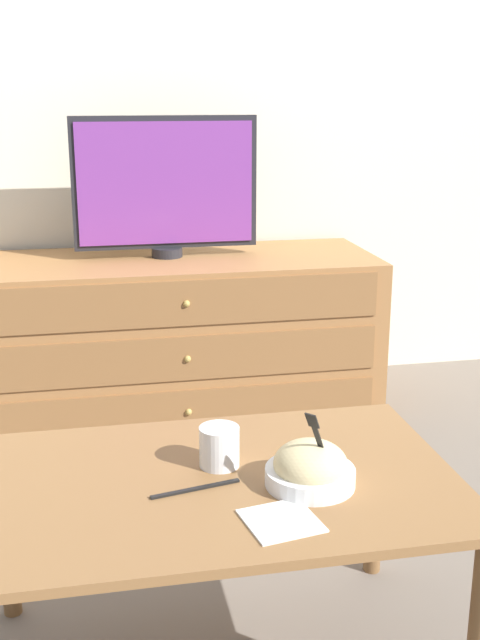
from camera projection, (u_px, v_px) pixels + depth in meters
The scene contains 9 objects.
ground_plane at pixel (181, 380), 3.50m from camera, with size 12.00×12.00×0.00m, color #70665B.
wall_back at pixel (174, 69), 3.16m from camera, with size 12.00×0.05×2.60m.
dresser at pixel (178, 335), 3.11m from camera, with size 1.52×0.59×0.61m.
tv at pixel (165, 185), 2.98m from camera, with size 0.69×0.12×0.52m.
coffee_table at pixel (217, 504), 1.66m from camera, with size 0.99×0.64×0.45m.
takeout_bowl at pixel (310, 468), 1.61m from camera, with size 0.18×0.18×0.17m.
drink_cup at pixel (219, 449), 1.69m from camera, with size 0.09×0.09×0.09m.
napkin at pixel (281, 521), 1.48m from camera, with size 0.15×0.15×0.00m.
knife at pixel (196, 489), 1.60m from camera, with size 0.19×0.05×0.01m.
Camera 1 is at (-0.39, -3.28, 1.22)m, focal length 45.00 mm.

